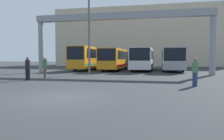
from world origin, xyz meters
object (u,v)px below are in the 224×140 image
Objects in this scene: bus_slot_0 at (90,57)px; pedestrian_mid_right at (195,71)px; bus_slot_2 at (143,58)px; bus_slot_3 at (172,58)px; bus_slot_1 at (115,58)px; pedestrian_mid_left at (28,68)px; pedestrian_near_right at (45,67)px; lamp_post at (89,30)px.

bus_slot_0 is 7.05× the size of pedestrian_mid_right.
bus_slot_3 is (3.92, 0.07, -0.03)m from bus_slot_2.
pedestrian_mid_left is at bearing -102.57° from bus_slot_1.
pedestrian_mid_left is (-3.53, -15.85, -0.77)m from bus_slot_1.
bus_slot_3 reaches higher than pedestrian_near_right.
bus_slot_3 is at bearing 49.51° from pedestrian_mid_left.
bus_slot_2 is 17.59m from pedestrian_mid_left.
pedestrian_mid_left is at bearing 138.31° from pedestrian_near_right.
pedestrian_near_right is (-11.17, -13.83, -0.74)m from bus_slot_3.
pedestrian_near_right reaches higher than pedestrian_mid_right.
pedestrian_near_right is at bearing -128.92° from bus_slot_3.
bus_slot_2 is at bearing -64.07° from pedestrian_near_right.
bus_slot_0 is 3.96m from bus_slot_1.
pedestrian_mid_right is (0.43, -16.96, -0.81)m from bus_slot_3.
lamp_post is at bearing -72.67° from bus_slot_0.
bus_slot_0 is at bearing 86.27° from pedestrian_mid_left.
bus_slot_3 is at bearing 0.95° from bus_slot_1.
pedestrian_near_right reaches higher than pedestrian_mid_left.
bus_slot_3 reaches higher than pedestrian_mid_left.
bus_slot_0 is 11.76m from bus_slot_3.
lamp_post is (-4.89, -8.91, 2.83)m from bus_slot_2.
pedestrian_mid_left is (0.38, -16.43, -0.94)m from bus_slot_0.
bus_slot_3 is 12.90m from lamp_post.
bus_slot_0 is at bearing 176.19° from bus_slot_2.
bus_slot_2 is 15.57m from pedestrian_near_right.
pedestrian_near_right is at bearing -117.78° from bus_slot_2.
lamp_post is (-9.24, 7.98, 3.66)m from pedestrian_mid_right.
bus_slot_2 is at bearing 61.25° from lamp_post.
pedestrian_mid_right is at bearing -9.81° from pedestrian_mid_left.
bus_slot_3 reaches higher than pedestrian_mid_right.
bus_slot_1 is 1.28× the size of lamp_post.
bus_slot_3 is at bearing 1.02° from bus_slot_2.
bus_slot_1 reaches higher than pedestrian_mid_right.
bus_slot_0 reaches higher than bus_slot_2.
bus_slot_0 is 6.59× the size of pedestrian_near_right.
pedestrian_mid_left is 0.21× the size of lamp_post.
pedestrian_near_right is (-11.60, 3.13, 0.06)m from pedestrian_mid_right.
pedestrian_mid_left is at bearing -125.43° from bus_slot_3.
bus_slot_1 is at bearing 83.72° from lamp_post.
pedestrian_near_right is at bearing -115.95° from lamp_post.
bus_slot_1 is 9.35m from lamp_post.
bus_slot_0 is at bearing 4.05° from pedestrian_mid_right.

